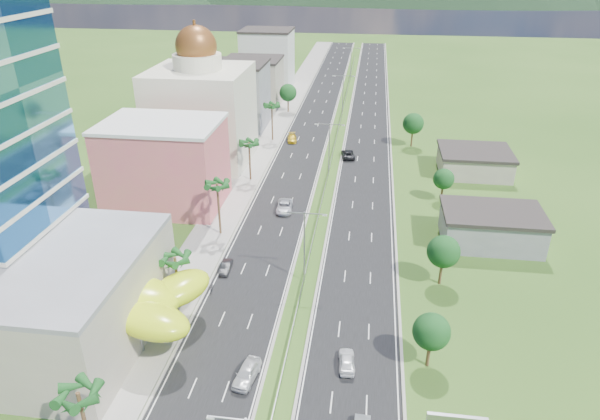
% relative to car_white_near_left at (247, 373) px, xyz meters
% --- Properties ---
extents(ground, '(500.00, 500.00, 0.00)m').
position_rel_car_white_near_left_xyz_m(ground, '(3.80, 9.91, -0.89)').
color(ground, '#2D5119').
rests_on(ground, ground).
extents(road_left, '(11.00, 260.00, 0.04)m').
position_rel_car_white_near_left_xyz_m(road_left, '(-3.70, 99.91, -0.87)').
color(road_left, black).
rests_on(road_left, ground).
extents(road_right, '(11.00, 260.00, 0.04)m').
position_rel_car_white_near_left_xyz_m(road_right, '(11.30, 99.91, -0.87)').
color(road_right, black).
rests_on(road_right, ground).
extents(sidewalk_left, '(7.00, 260.00, 0.12)m').
position_rel_car_white_near_left_xyz_m(sidewalk_left, '(-13.20, 99.91, -0.83)').
color(sidewalk_left, gray).
rests_on(sidewalk_left, ground).
extents(median_guardrail, '(0.10, 216.06, 0.76)m').
position_rel_car_white_near_left_xyz_m(median_guardrail, '(3.80, 81.90, -0.27)').
color(median_guardrail, gray).
rests_on(median_guardrail, ground).
extents(streetlight_median_b, '(6.04, 0.25, 11.00)m').
position_rel_car_white_near_left_xyz_m(streetlight_median_b, '(3.80, 19.91, 5.86)').
color(streetlight_median_b, gray).
rests_on(streetlight_median_b, ground).
extents(streetlight_median_c, '(6.04, 0.25, 11.00)m').
position_rel_car_white_near_left_xyz_m(streetlight_median_c, '(3.80, 59.91, 5.86)').
color(streetlight_median_c, gray).
rests_on(streetlight_median_c, ground).
extents(streetlight_median_d, '(6.04, 0.25, 11.00)m').
position_rel_car_white_near_left_xyz_m(streetlight_median_d, '(3.80, 104.91, 5.86)').
color(streetlight_median_d, gray).
rests_on(streetlight_median_d, ground).
extents(streetlight_median_e, '(6.04, 0.25, 11.00)m').
position_rel_car_white_near_left_xyz_m(streetlight_median_e, '(3.80, 149.91, 5.86)').
color(streetlight_median_e, gray).
rests_on(streetlight_median_e, ground).
extents(mall_podium, '(30.00, 24.00, 11.00)m').
position_rel_car_white_near_left_xyz_m(mall_podium, '(-28.20, 3.91, 4.61)').
color(mall_podium, '#9F9383').
rests_on(mall_podium, ground).
extents(lime_canopy, '(18.00, 15.00, 7.40)m').
position_rel_car_white_near_left_xyz_m(lime_canopy, '(-16.20, 5.90, 4.10)').
color(lime_canopy, '#C3DF15').
rests_on(lime_canopy, ground).
extents(pink_shophouse, '(20.00, 15.00, 15.00)m').
position_rel_car_white_near_left_xyz_m(pink_shophouse, '(-24.20, 41.91, 6.61)').
color(pink_shophouse, '#D8586B').
rests_on(pink_shophouse, ground).
extents(domed_building, '(20.00, 20.00, 28.70)m').
position_rel_car_white_near_left_xyz_m(domed_building, '(-24.20, 64.91, 10.46)').
color(domed_building, beige).
rests_on(domed_building, ground).
extents(midrise_grey, '(16.00, 15.00, 16.00)m').
position_rel_car_white_near_left_xyz_m(midrise_grey, '(-23.20, 89.91, 7.11)').
color(midrise_grey, gray).
rests_on(midrise_grey, ground).
extents(midrise_beige, '(16.00, 15.00, 13.00)m').
position_rel_car_white_near_left_xyz_m(midrise_beige, '(-23.20, 111.91, 5.61)').
color(midrise_beige, '#9F9383').
rests_on(midrise_beige, ground).
extents(midrise_white, '(16.00, 15.00, 18.00)m').
position_rel_car_white_near_left_xyz_m(midrise_white, '(-23.20, 134.91, 8.11)').
color(midrise_white, silver).
rests_on(midrise_white, ground).
extents(shed_near, '(15.00, 10.00, 5.00)m').
position_rel_car_white_near_left_xyz_m(shed_near, '(31.80, 34.91, 1.61)').
color(shed_near, gray).
rests_on(shed_near, ground).
extents(shed_far, '(14.00, 12.00, 4.40)m').
position_rel_car_white_near_left_xyz_m(shed_far, '(33.80, 64.91, 1.31)').
color(shed_far, '#9F9383').
rests_on(shed_far, ground).
extents(palm_tree_a, '(3.60, 3.60, 9.10)m').
position_rel_car_white_near_left_xyz_m(palm_tree_a, '(-11.70, -12.09, 7.13)').
color(palm_tree_a, '#47301C').
rests_on(palm_tree_a, ground).
extents(palm_tree_b, '(3.60, 3.60, 8.10)m').
position_rel_car_white_near_left_xyz_m(palm_tree_b, '(-11.70, 11.91, 6.17)').
color(palm_tree_b, '#47301C').
rests_on(palm_tree_b, ground).
extents(palm_tree_c, '(3.60, 3.60, 9.60)m').
position_rel_car_white_near_left_xyz_m(palm_tree_c, '(-11.70, 31.91, 7.61)').
color(palm_tree_c, '#47301C').
rests_on(palm_tree_c, ground).
extents(palm_tree_d, '(3.60, 3.60, 8.60)m').
position_rel_car_white_near_left_xyz_m(palm_tree_d, '(-11.70, 54.91, 6.65)').
color(palm_tree_d, '#47301C').
rests_on(palm_tree_d, ground).
extents(palm_tree_e, '(3.60, 3.60, 9.40)m').
position_rel_car_white_near_left_xyz_m(palm_tree_e, '(-11.70, 79.91, 7.42)').
color(palm_tree_e, '#47301C').
rests_on(palm_tree_e, ground).
extents(leafy_tree_lfar, '(4.90, 4.90, 8.05)m').
position_rel_car_white_near_left_xyz_m(leafy_tree_lfar, '(-11.70, 104.91, 4.69)').
color(leafy_tree_lfar, '#47301C').
rests_on(leafy_tree_lfar, ground).
extents(leafy_tree_ra, '(4.20, 4.20, 6.90)m').
position_rel_car_white_near_left_xyz_m(leafy_tree_ra, '(19.80, 4.91, 3.88)').
color(leafy_tree_ra, '#47301C').
rests_on(leafy_tree_ra, ground).
extents(leafy_tree_rb, '(4.55, 4.55, 7.47)m').
position_rel_car_white_near_left_xyz_m(leafy_tree_rb, '(22.80, 21.91, 4.29)').
color(leafy_tree_rb, '#47301C').
rests_on(leafy_tree_rb, ground).
extents(leafy_tree_rc, '(3.85, 3.85, 6.33)m').
position_rel_car_white_near_left_xyz_m(leafy_tree_rc, '(25.80, 49.91, 3.48)').
color(leafy_tree_rc, '#47301C').
rests_on(leafy_tree_rc, ground).
extents(leafy_tree_rd, '(4.90, 4.90, 8.05)m').
position_rel_car_white_near_left_xyz_m(leafy_tree_rd, '(21.80, 79.91, 4.69)').
color(leafy_tree_rd, '#47301C').
rests_on(leafy_tree_rd, ground).
extents(mountain_ridge, '(860.00, 140.00, 90.00)m').
position_rel_car_white_near_left_xyz_m(mountain_ridge, '(63.80, 459.91, -0.89)').
color(mountain_ridge, black).
rests_on(mountain_ridge, ground).
extents(car_white_near_left, '(2.76, 5.25, 1.70)m').
position_rel_car_white_near_left_xyz_m(car_white_near_left, '(0.00, 0.00, 0.00)').
color(car_white_near_left, silver).
rests_on(car_white_near_left, road_left).
extents(car_dark_left, '(1.53, 3.99, 1.30)m').
position_rel_car_white_near_left_xyz_m(car_dark_left, '(-7.90, 21.01, -0.20)').
color(car_dark_left, black).
rests_on(car_dark_left, road_left).
extents(car_silver_mid_left, '(3.08, 5.98, 1.61)m').
position_rel_car_white_near_left_xyz_m(car_silver_mid_left, '(-2.55, 41.80, -0.04)').
color(car_silver_mid_left, '#B8B9C0').
rests_on(car_silver_mid_left, road_left).
extents(car_yellow_far_left, '(3.00, 5.58, 1.54)m').
position_rel_car_white_near_left_xyz_m(car_yellow_far_left, '(-6.84, 79.71, -0.08)').
color(car_yellow_far_left, gold).
rests_on(car_yellow_far_left, road_left).
extents(car_white_near_right, '(2.15, 4.54, 1.50)m').
position_rel_car_white_near_left_xyz_m(car_white_near_right, '(10.73, 3.52, -0.10)').
color(car_white_near_right, white).
rests_on(car_white_near_right, road_right).
extents(car_dark_far_right, '(3.53, 6.16, 1.62)m').
position_rel_car_white_near_left_xyz_m(car_dark_far_right, '(7.28, 70.32, -0.04)').
color(car_dark_far_right, black).
rests_on(car_dark_far_right, road_right).
extents(motorcycle, '(0.86, 2.14, 1.33)m').
position_rel_car_white_near_left_xyz_m(motorcycle, '(-8.50, 15.68, -0.19)').
color(motorcycle, black).
rests_on(motorcycle, road_left).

